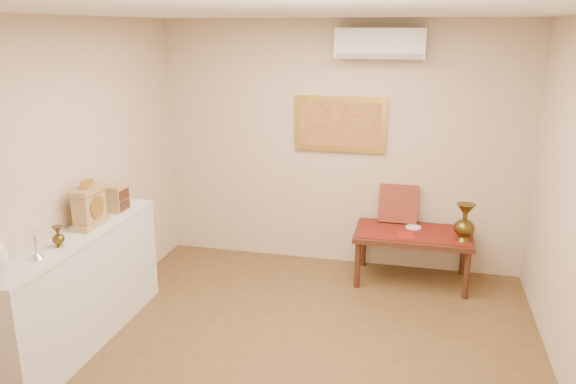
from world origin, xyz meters
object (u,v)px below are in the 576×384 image
(wooden_chest, at_px, (117,198))
(low_table, at_px, (413,238))
(brass_urn_tall, at_px, (465,218))
(display_ledge, at_px, (82,289))
(mantel_clock, at_px, (89,206))

(wooden_chest, xyz_separation_m, low_table, (2.66, 1.24, -0.62))
(brass_urn_tall, distance_m, display_ledge, 3.62)
(mantel_clock, height_order, wooden_chest, mantel_clock)
(brass_urn_tall, bearing_deg, mantel_clock, -154.19)
(display_ledge, distance_m, wooden_chest, 0.89)
(mantel_clock, bearing_deg, brass_urn_tall, 25.81)
(brass_urn_tall, xyz_separation_m, wooden_chest, (-3.15, -1.09, 0.31))
(brass_urn_tall, relative_size, wooden_chest, 1.90)
(brass_urn_tall, xyz_separation_m, mantel_clock, (-3.16, -1.53, 0.37))
(brass_urn_tall, bearing_deg, display_ledge, -151.19)
(wooden_chest, bearing_deg, display_ledge, -90.90)
(brass_urn_tall, xyz_separation_m, display_ledge, (-3.16, -1.74, -0.30))
(display_ledge, distance_m, low_table, 3.27)
(brass_urn_tall, relative_size, low_table, 0.39)
(brass_urn_tall, distance_m, wooden_chest, 3.35)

